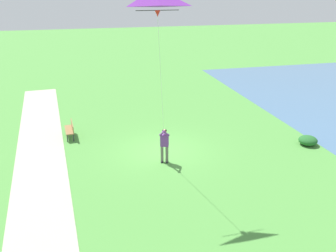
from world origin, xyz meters
The scene contains 6 objects.
ground_plane centered at (0.00, 0.00, 0.00)m, with size 120.00×120.00×0.00m, color #4C8E3D.
walkway_path centered at (5.92, 2.00, 0.01)m, with size 2.40×32.00×0.02m, color #ADA393.
person_kite_flyer centered at (0.18, 1.30, 1.05)m, with size 0.50×0.63×1.83m.
flying_kite centered at (1.03, 3.59, 7.48)m, with size 1.64×2.37×6.13m.
park_bench_near_walkway centered at (4.59, -3.10, 0.51)m, with size 0.54×1.53×0.88m.
lakeside_shrub centered at (-7.86, 1.16, 0.25)m, with size 0.99×0.99×0.50m, color #236028.
Camera 1 is at (3.93, 16.87, 8.09)m, focal length 39.02 mm.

